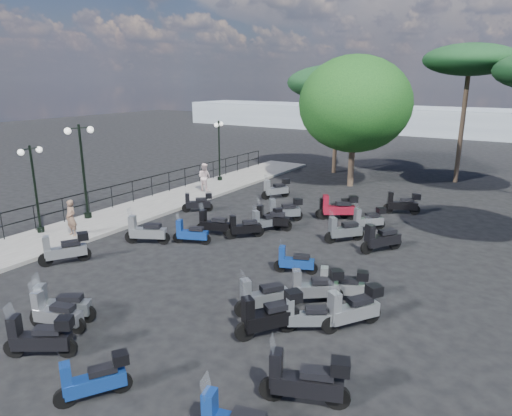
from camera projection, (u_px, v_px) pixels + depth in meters
The scene contains 40 objects.
ground at pixel (212, 255), 16.90m from camera, with size 120.00×120.00×0.00m, color black.
sidewalk at pixel (145, 209), 22.65m from camera, with size 3.00×30.00×0.15m, color #615E5C.
railing at pixel (122, 190), 22.93m from camera, with size 0.04×26.04×1.10m.
lamp_post_0 at pixel (35, 184), 18.44m from camera, with size 0.31×1.07×3.62m.
lamp_post_1 at pixel (83, 166), 20.30m from camera, with size 0.68×1.18×4.25m.
lamp_post_2 at pixel (219, 147), 28.18m from camera, with size 0.50×1.06×3.70m.
woman at pixel (71, 218), 18.39m from camera, with size 0.54×0.36×1.49m, color brown.
pedestrian_far at pixel (204, 177), 25.76m from camera, with size 0.78×0.61×1.60m, color beige.
scooter_1 at pixel (65, 249), 16.00m from camera, with size 1.08×1.58×1.40m.
scooter_2 at pixel (146, 232), 17.93m from camera, with size 1.68×0.98×1.45m.
scooter_3 at pixel (214, 225), 18.95m from camera, with size 1.64×0.66×1.33m.
scooter_4 at pixel (198, 203), 22.28m from camera, with size 1.25×1.10×1.21m.
scooter_5 at pixel (276, 189), 24.81m from camera, with size 1.05×1.53×1.36m.
scooter_6 at pixel (40, 338), 10.57m from camera, with size 1.52×1.07×1.36m.
scooter_7 at pixel (61, 306), 12.11m from camera, with size 1.52×1.04×1.38m.
scooter_8 at pixel (191, 234), 17.94m from camera, with size 1.48×0.77×1.24m.
scooter_9 at pixel (244, 228), 18.59m from camera, with size 1.17×1.23×1.27m.
scooter_10 at pixel (266, 221), 19.42m from camera, with size 0.92×1.43×1.24m.
scooter_11 at pixel (285, 210), 20.73m from camera, with size 1.39×1.33×1.40m.
scooter_12 at pixel (55, 314), 11.73m from camera, with size 1.62×0.72×1.32m.
scooter_13 at pixel (94, 380), 9.17m from camera, with size 0.97×1.37×1.23m.
scooter_14 at pixel (295, 262), 15.22m from camera, with size 1.43×0.70×1.18m.
scooter_15 at pixel (271, 220), 19.56m from camera, with size 1.68×0.80×1.38m.
scooter_16 at pixel (344, 231), 18.14m from camera, with size 1.21×1.34×1.36m.
scooter_17 at pixel (333, 209), 21.20m from camera, with size 1.41×1.00×1.27m.
scooter_19 at pixel (263, 297), 12.60m from camera, with size 1.12×1.47×1.38m.
scooter_20 at pixel (353, 309), 11.82m from camera, with size 1.16×1.59×1.44m.
scooter_21 at pixel (342, 285), 13.32m from camera, with size 1.54×0.79×1.28m.
scooter_22 at pixel (338, 208), 21.01m from camera, with size 1.67×1.17×1.50m.
scooter_23 at pixel (368, 220), 19.53m from camera, with size 1.24×1.28×1.29m.
scooter_24 at pixel (306, 381), 9.00m from camera, with size 1.75×0.91×1.46m.
scooter_25 at pixel (270, 316), 11.47m from camera, with size 1.22×1.59×1.46m.
scooter_26 at pixel (307, 317), 11.66m from camera, with size 1.32×0.92×1.21m.
scooter_27 at pixel (315, 287), 13.12m from camera, with size 1.45×1.17×1.36m.
scooter_28 at pixel (381, 239), 17.09m from camera, with size 1.15×1.58×1.46m.
scooter_29 at pixel (402, 204), 21.86m from camera, with size 1.66×0.90×1.39m.
broadleaf_tree at pixel (355, 104), 26.53m from camera, with size 6.58×6.58×7.68m.
pine_0 at pixel (470, 60), 26.88m from camera, with size 5.39×5.39×8.34m.
pine_2 at pixel (338, 83), 30.18m from camera, with size 6.78×6.78×7.24m.
distant_hills at pixel (447, 122), 53.16m from camera, with size 70.00×8.00×3.00m, color gray.
Camera 1 is at (9.77, -12.51, 6.29)m, focal length 32.00 mm.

